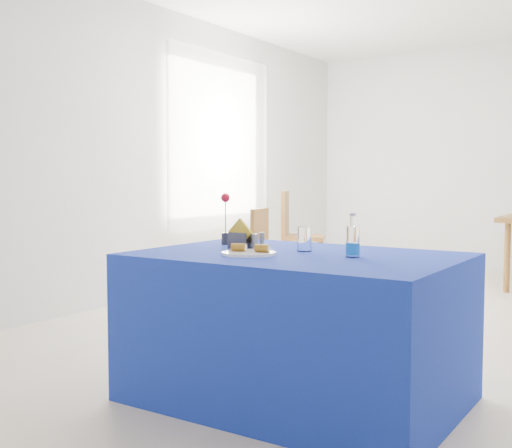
{
  "coord_description": "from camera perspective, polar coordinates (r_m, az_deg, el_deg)",
  "views": [
    {
      "loc": [
        1.72,
        -4.82,
        1.14
      ],
      "look_at": [
        0.01,
        -2.2,
        0.92
      ],
      "focal_mm": 45.0,
      "sensor_mm": 36.0,
      "label": 1
    }
  ],
  "objects": [
    {
      "name": "drinking_glass",
      "position": [
        3.38,
        4.33,
        -1.33
      ],
      "size": [
        0.08,
        0.08,
        0.13
      ],
      "primitive_type": "cylinder",
      "color": "white",
      "rests_on": "blue_table"
    },
    {
      "name": "water_bottle",
      "position": [
        3.16,
        8.59,
        -1.63
      ],
      "size": [
        0.07,
        0.07,
        0.21
      ],
      "color": "white",
      "rests_on": "blue_table"
    },
    {
      "name": "salt_shaker",
      "position": [
        3.56,
        0.53,
        -1.42
      ],
      "size": [
        0.03,
        0.03,
        0.08
      ],
      "primitive_type": "cylinder",
      "color": "slate",
      "rests_on": "blue_table"
    },
    {
      "name": "plate",
      "position": [
        3.22,
        -0.63,
        -2.62
      ],
      "size": [
        0.27,
        0.27,
        0.01
      ],
      "primitive_type": "cylinder",
      "color": "white",
      "rests_on": "blue_table"
    },
    {
      "name": "room_shell",
      "position": [
        5.15,
        13.71,
        10.69
      ],
      "size": [
        7.0,
        7.0,
        7.0
      ],
      "color": "silver",
      "rests_on": "ground"
    },
    {
      "name": "chair_win_a",
      "position": [
        5.99,
        1.19,
        -2.12
      ],
      "size": [
        0.46,
        0.46,
        0.87
      ],
      "rotation": [
        0.0,
        0.0,
        1.78
      ],
      "color": "brown",
      "rests_on": "floor"
    },
    {
      "name": "pepper_shaker",
      "position": [
        3.44,
        -0.09,
        -1.6
      ],
      "size": [
        0.03,
        0.03,
        0.08
      ],
      "primitive_type": "cylinder",
      "color": "slate",
      "rests_on": "blue_table"
    },
    {
      "name": "blue_table",
      "position": [
        3.35,
        3.66,
        -9.11
      ],
      "size": [
        1.6,
        1.1,
        0.76
      ],
      "color": "#102696",
      "rests_on": "floor"
    },
    {
      "name": "floor",
      "position": [
        5.24,
        13.39,
        -8.66
      ],
      "size": [
        7.0,
        7.0,
        0.0
      ],
      "primitive_type": "plane",
      "color": "beige",
      "rests_on": "ground"
    },
    {
      "name": "window_pane",
      "position": [
        7.02,
        -3.54,
        7.35
      ],
      "size": [
        0.04,
        1.5,
        1.6
      ],
      "primitive_type": "cube",
      "color": "white",
      "rests_on": "room_shell"
    },
    {
      "name": "chair_win_b",
      "position": [
        7.09,
        3.5,
        -0.51
      ],
      "size": [
        0.6,
        0.6,
        1.01
      ],
      "rotation": [
        0.0,
        0.0,
        2.0
      ],
      "color": "brown",
      "rests_on": "floor"
    },
    {
      "name": "rose_vase",
      "position": [
        3.71,
        -2.73,
        0.41
      ],
      "size": [
        0.05,
        0.05,
        0.3
      ],
      "color": "#252429",
      "rests_on": "blue_table"
    },
    {
      "name": "banana_pieces",
      "position": [
        3.22,
        -0.47,
        -2.12
      ],
      "size": [
        0.2,
        0.08,
        0.04
      ],
      "color": "orange",
      "rests_on": "plate"
    },
    {
      "name": "napkin_holder",
      "position": [
        3.49,
        -1.43,
        -1.42
      ],
      "size": [
        0.15,
        0.07,
        0.17
      ],
      "color": "#37373C",
      "rests_on": "blue_table"
    },
    {
      "name": "curtain",
      "position": [
        6.98,
        -3.08,
        7.38
      ],
      "size": [
        0.04,
        1.75,
        1.85
      ],
      "primitive_type": "cube",
      "color": "white",
      "rests_on": "room_shell"
    }
  ]
}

